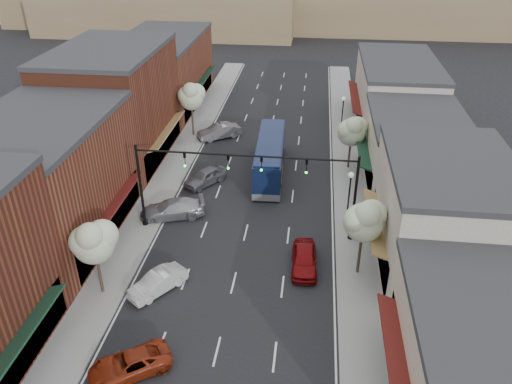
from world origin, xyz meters
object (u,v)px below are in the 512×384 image
(lamp_post_near, at_px, (350,189))
(red_hatchback, at_px, (304,259))
(lamp_post_far, at_px, (343,110))
(signal_mast_left, at_px, (170,176))
(tree_right_far, at_px, (352,130))
(tree_left_near, at_px, (93,240))
(signal_mast_right, at_px, (323,185))
(tree_left_far, at_px, (191,96))
(parked_car_c, at_px, (172,209))
(parked_car_d, at_px, (205,177))
(parked_car_b, at_px, (158,283))
(tree_right_near, at_px, (365,220))
(parked_car_a, at_px, (130,364))
(coach_bus, at_px, (270,156))
(parked_car_e, at_px, (219,131))

(lamp_post_near, relative_size, red_hatchback, 1.01)
(lamp_post_far, bearing_deg, signal_mast_left, -123.86)
(tree_right_far, height_order, lamp_post_near, tree_right_far)
(signal_mast_left, xyz_separation_m, tree_left_near, (-2.63, -8.05, -0.40))
(signal_mast_right, height_order, tree_left_far, signal_mast_right)
(parked_car_c, relative_size, parked_car_d, 1.20)
(parked_car_b, distance_m, parked_car_c, 9.01)
(signal_mast_left, xyz_separation_m, tree_right_near, (13.97, -4.05, -0.17))
(parked_car_a, bearing_deg, lamp_post_near, 110.39)
(signal_mast_right, relative_size, lamp_post_near, 1.85)
(tree_left_near, bearing_deg, signal_mast_left, 71.90)
(signal_mast_left, bearing_deg, parked_car_c, 110.50)
(coach_bus, height_order, red_hatchback, coach_bus)
(tree_right_near, xyz_separation_m, lamp_post_far, (-0.55, 24.06, -1.45))
(tree_left_far, bearing_deg, signal_mast_left, -81.65)
(red_hatchback, bearing_deg, signal_mast_left, 157.58)
(parked_car_a, xyz_separation_m, parked_car_b, (-0.43, 6.64, 0.05))
(lamp_post_far, height_order, parked_car_a, lamp_post_far)
(tree_left_far, bearing_deg, tree_left_near, -90.00)
(parked_car_c, bearing_deg, lamp_post_near, 76.11)
(coach_bus, xyz_separation_m, parked_car_c, (-7.10, -8.53, -1.02))
(tree_left_far, distance_m, parked_car_b, 25.83)
(tree_left_far, relative_size, lamp_post_far, 1.38)
(tree_right_far, xyz_separation_m, parked_car_a, (-12.70, -25.93, -3.37))
(lamp_post_near, bearing_deg, parked_car_a, -126.40)
(signal_mast_right, height_order, tree_right_far, signal_mast_right)
(signal_mast_left, relative_size, tree_left_near, 1.44)
(signal_mast_left, height_order, tree_right_far, signal_mast_left)
(signal_mast_right, bearing_deg, parked_car_e, 121.84)
(signal_mast_left, height_order, parked_car_d, signal_mast_left)
(tree_right_far, relative_size, parked_car_b, 1.34)
(tree_right_far, relative_size, red_hatchback, 1.24)
(lamp_post_near, bearing_deg, parked_car_e, 130.93)
(signal_mast_right, relative_size, parked_car_d, 1.91)
(tree_left_far, relative_size, red_hatchback, 1.40)
(parked_car_c, bearing_deg, tree_left_far, 169.35)
(tree_right_near, height_order, coach_bus, tree_right_near)
(signal_mast_right, height_order, parked_car_a, signal_mast_right)
(tree_right_near, xyz_separation_m, parked_car_a, (-12.70, -9.93, -3.83))
(lamp_post_near, bearing_deg, tree_left_near, -146.67)
(tree_left_far, bearing_deg, parked_car_e, -5.23)
(tree_right_near, xyz_separation_m, parked_car_e, (-13.71, 21.74, -3.68))
(parked_car_b, bearing_deg, tree_left_near, -131.79)
(tree_left_far, relative_size, lamp_post_near, 1.38)
(tree_right_far, height_order, tree_left_near, tree_left_near)
(parked_car_a, bearing_deg, coach_bus, 134.47)
(tree_left_near, height_order, lamp_post_near, tree_left_near)
(parked_car_a, bearing_deg, tree_right_far, 120.69)
(tree_right_far, bearing_deg, parked_car_e, 157.30)
(tree_left_far, distance_m, coach_bus, 12.40)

